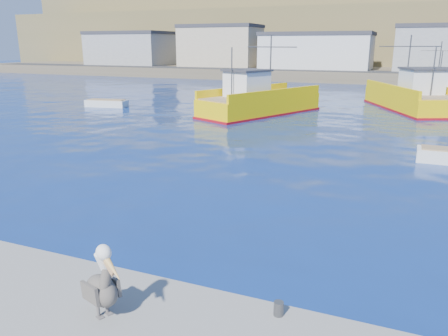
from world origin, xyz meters
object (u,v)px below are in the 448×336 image
(trawler_yellow_b, at_px, (412,98))
(skiff_left, at_px, (107,104))
(trawler_yellow_a, at_px, (258,102))
(boat_orange, at_px, (437,88))
(pelican, at_px, (102,285))

(trawler_yellow_b, distance_m, skiff_left, 28.09)
(trawler_yellow_a, bearing_deg, trawler_yellow_b, 32.81)
(trawler_yellow_a, relative_size, boat_orange, 1.56)
(trawler_yellow_b, relative_size, skiff_left, 3.10)
(trawler_yellow_b, height_order, skiff_left, trawler_yellow_b)
(skiff_left, bearing_deg, trawler_yellow_a, 4.59)
(trawler_yellow_a, height_order, skiff_left, trawler_yellow_a)
(trawler_yellow_b, bearing_deg, skiff_left, -161.56)
(trawler_yellow_a, relative_size, skiff_left, 3.02)
(boat_orange, bearing_deg, skiff_left, -144.23)
(skiff_left, distance_m, pelican, 34.95)
(trawler_yellow_a, xyz_separation_m, skiff_left, (-14.69, -1.18, -0.79))
(trawler_yellow_a, height_order, trawler_yellow_b, trawler_yellow_b)
(trawler_yellow_b, xyz_separation_m, skiff_left, (-26.63, -8.88, -0.81))
(boat_orange, xyz_separation_m, pelican, (-8.22, -48.97, 0.18))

